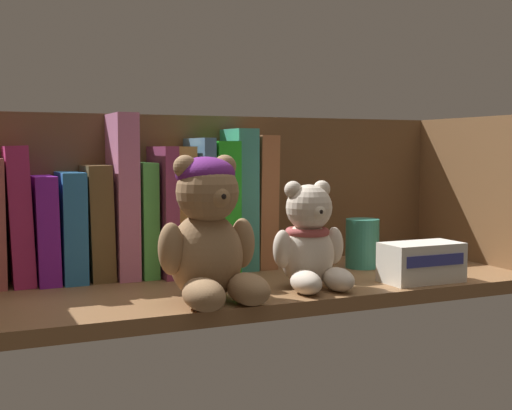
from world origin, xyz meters
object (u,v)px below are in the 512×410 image
Objects in this scene: book_5 at (96,222)px; pillar_candle at (362,243)px; book_6 at (121,196)px; book_12 at (237,199)px; book_10 at (195,205)px; teddy_bear_smaller at (310,243)px; small_product_box at (421,262)px; book_9 at (178,210)px; book_2 at (18,215)px; book_13 at (258,201)px; book_8 at (159,210)px; book_3 at (44,229)px; book_7 at (142,219)px; book_4 at (70,226)px; book_11 at (214,206)px; teddy_bear_larger at (209,232)px.

pillar_candle is (41.11, -8.53, -4.48)cm from book_5.
book_12 is at bearing 0.00° from book_6.
teddy_bear_smaller is at bearing -63.01° from book_10.
book_12 is at bearing 131.62° from small_product_box.
pillar_candle is at bearing -18.42° from book_10.
book_9 reaches higher than teddy_bear_smaller.
teddy_bear_smaller is (36.39, -19.49, -3.49)cm from book_2.
book_5 is at bearing 180.00° from book_13.
book_8 is at bearing 180.00° from book_9.
book_12 is 1.05× the size of book_13.
book_3 is 30.35cm from book_12.
small_product_box is (53.34, -22.18, -6.97)cm from book_2.
book_2 reaches higher than teddy_bear_smaller.
book_7 is 2.17× the size of pillar_candle.
small_product_box is at bearing -25.65° from book_4.
book_11 is at bearing 0.00° from book_8.
book_5 is 23.72cm from teddy_bear_larger.
book_6 is 1.64× the size of teddy_bear_smaller.
book_11 reaches higher than book_7.
pillar_candle is (25.61, -8.53, -6.48)cm from book_10.
book_13 is 1.44× the size of teddy_bear_smaller.
book_6 is at bearing -0.00° from book_4.
book_6 is at bearing -180.00° from book_10.
pillar_candle is at bearing 34.96° from teddy_bear_smaller.
book_5 is 12.70cm from book_9.
small_product_box is (29.75, -22.18, -6.94)cm from book_9.
book_9 is 23.58cm from teddy_bear_smaller.
teddy_bear_smaller is at bearing -56.70° from book_9.
book_5 is 2.13× the size of pillar_candle.
teddy_bear_smaller is at bearing -41.95° from book_6.
book_7 is 11.83cm from book_11.
book_5 is 1.14× the size of teddy_bear_smaller.
book_12 is 1.21× the size of teddy_bear_larger.
book_3 is at bearing 149.36° from teddy_bear_smaller.
book_6 reaches higher than book_8.
teddy_bear_larger is 33.06cm from small_product_box.
small_product_box is at bearing -43.12° from book_11.
book_2 is 58.19cm from small_product_box.
book_6 reaches higher than book_7.
teddy_bear_larger is (17.33, -21.58, 1.06)cm from book_3.
book_8 is 0.94× the size of book_10.
book_2 reaches higher than small_product_box.
book_8 is at bearing -180.00° from book_11.
book_10 is at bearing 0.00° from book_7.
book_7 reaches higher than book_5.
book_8 is at bearing 180.00° from book_10.
book_2 is at bearing -180.00° from book_5.
book_10 reaches higher than book_2.
book_12 is (26.50, 0.00, 3.25)cm from book_4.
book_2 is 1.70× the size of small_product_box.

